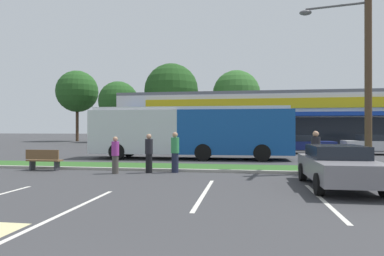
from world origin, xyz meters
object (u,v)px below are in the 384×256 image
at_px(car_2, 304,144).
at_px(pedestrian_near_bench, 115,155).
at_px(car_0, 377,144).
at_px(car_1, 338,165).
at_px(bus_stop_bench, 44,159).
at_px(car_3, 136,142).
at_px(utility_pole, 365,46).
at_px(pedestrian_mid, 149,153).
at_px(pedestrian_by_pole, 175,152).
at_px(pedestrian_far, 316,153).
at_px(city_bus, 190,131).

height_order(car_2, pedestrian_near_bench, pedestrian_near_bench).
bearing_deg(car_0, car_1, -113.79).
xyz_separation_m(bus_stop_bench, car_3, (0.21, 12.47, 0.27)).
height_order(car_0, car_1, car_0).
distance_m(utility_pole, pedestrian_near_bench, 11.83).
relative_size(car_0, pedestrian_mid, 2.86).
height_order(pedestrian_by_pole, pedestrian_far, pedestrian_far).
bearing_deg(pedestrian_far, city_bus, 156.79).
bearing_deg(pedestrian_mid, utility_pole, 145.81).
bearing_deg(car_0, pedestrian_mid, -137.56).
bearing_deg(pedestrian_near_bench, utility_pole, 32.43).
xyz_separation_m(utility_pole, bus_stop_bench, (-14.26, -1.65, -5.01)).
xyz_separation_m(pedestrian_by_pole, pedestrian_mid, (-1.09, -0.27, -0.04)).
bearing_deg(pedestrian_mid, car_1, 115.12).
relative_size(pedestrian_near_bench, pedestrian_mid, 0.94).
distance_m(car_1, pedestrian_near_bench, 8.65).
bearing_deg(car_3, utility_pole, -37.61).
distance_m(bus_stop_bench, pedestrian_mid, 4.99).
distance_m(car_2, pedestrian_near_bench, 16.61).
xyz_separation_m(utility_pole, car_1, (-2.24, -4.31, -4.79)).
distance_m(city_bus, pedestrian_mid, 7.05).
xyz_separation_m(utility_pole, car_0, (4.43, 10.82, -4.76)).
bearing_deg(car_1, car_3, -142.03).
distance_m(city_bus, car_2, 9.94).
xyz_separation_m(utility_pole, city_bus, (-8.62, 5.24, -3.74)).
height_order(city_bus, car_2, city_bus).
xyz_separation_m(city_bus, car_1, (6.39, -9.55, -1.05)).
distance_m(bus_stop_bench, car_2, 18.65).
relative_size(utility_pole, car_1, 2.33).
bearing_deg(utility_pole, pedestrian_far, -148.37).
relative_size(car_1, car_2, 1.03).
xyz_separation_m(car_1, car_3, (-11.81, 15.14, 0.06)).
xyz_separation_m(car_2, pedestrian_mid, (-8.60, -12.86, 0.12)).
bearing_deg(car_2, pedestrian_far, -97.52).
xyz_separation_m(pedestrian_by_pole, pedestrian_far, (5.84, 0.00, 0.03)).
xyz_separation_m(car_0, car_1, (-6.67, -15.13, -0.04)).
bearing_deg(city_bus, car_1, 122.32).
height_order(car_1, pedestrian_by_pole, pedestrian_by_pole).
distance_m(car_2, pedestrian_by_pole, 14.65).
xyz_separation_m(city_bus, pedestrian_far, (6.28, -6.69, -0.86)).
height_order(car_2, pedestrian_far, pedestrian_far).
distance_m(car_3, pedestrian_by_pole, 13.60).
distance_m(bus_stop_bench, pedestrian_by_pole, 6.08).
bearing_deg(car_3, car_1, -52.03).
relative_size(car_2, pedestrian_by_pole, 2.45).
bearing_deg(car_0, bus_stop_bench, -146.30).
relative_size(car_0, car_1, 1.08).
bearing_deg(pedestrian_near_bench, car_0, 61.65).
height_order(car_3, pedestrian_far, pedestrian_far).
bearing_deg(pedestrian_by_pole, car_3, 62.36).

